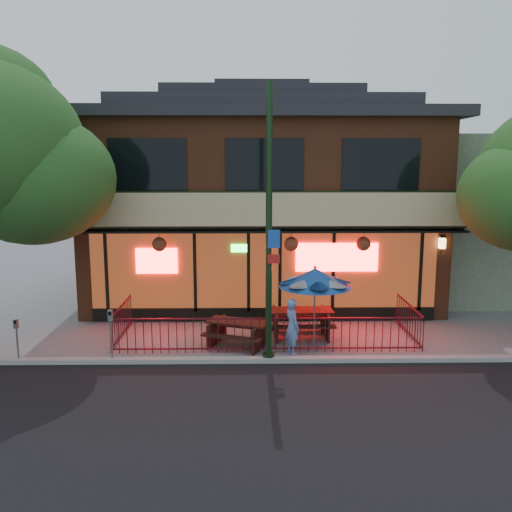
{
  "coord_description": "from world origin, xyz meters",
  "views": [
    {
      "loc": [
        -0.54,
        -13.73,
        5.03
      ],
      "look_at": [
        -0.28,
        2.0,
        2.34
      ],
      "focal_mm": 38.0,
      "sensor_mm": 36.0,
      "label": 1
    }
  ],
  "objects_px": {
    "picnic_table_left": "(238,330)",
    "parking_meter_near": "(111,327)",
    "pedestrian": "(292,326)",
    "picnic_table_right": "(300,319)",
    "patio_umbrella": "(315,278)",
    "parking_meter_far": "(17,333)",
    "street_light": "(269,240)"
  },
  "relations": [
    {
      "from": "street_light",
      "to": "picnic_table_right",
      "type": "distance_m",
      "value": 3.44
    },
    {
      "from": "picnic_table_right",
      "to": "patio_umbrella",
      "type": "distance_m",
      "value": 1.67
    },
    {
      "from": "pedestrian",
      "to": "street_light",
      "type": "bearing_deg",
      "value": 104.13
    },
    {
      "from": "street_light",
      "to": "picnic_table_right",
      "type": "xyz_separation_m",
      "value": [
        1.01,
        1.99,
        -2.62
      ]
    },
    {
      "from": "picnic_table_left",
      "to": "picnic_table_right",
      "type": "bearing_deg",
      "value": 25.26
    },
    {
      "from": "picnic_table_right",
      "to": "parking_meter_near",
      "type": "relative_size",
      "value": 1.38
    },
    {
      "from": "pedestrian",
      "to": "parking_meter_near",
      "type": "bearing_deg",
      "value": 73.38
    },
    {
      "from": "picnic_table_left",
      "to": "parking_meter_near",
      "type": "xyz_separation_m",
      "value": [
        -3.2,
        -1.21,
        0.47
      ]
    },
    {
      "from": "street_light",
      "to": "picnic_table_left",
      "type": "bearing_deg",
      "value": 125.26
    },
    {
      "from": "patio_umbrella",
      "to": "pedestrian",
      "type": "distance_m",
      "value": 1.51
    },
    {
      "from": "patio_umbrella",
      "to": "parking_meter_far",
      "type": "xyz_separation_m",
      "value": [
        -7.7,
        -1.23,
        -1.16
      ]
    },
    {
      "from": "patio_umbrella",
      "to": "parking_meter_far",
      "type": "distance_m",
      "value": 7.88
    },
    {
      "from": "street_light",
      "to": "patio_umbrella",
      "type": "height_order",
      "value": "street_light"
    },
    {
      "from": "picnic_table_left",
      "to": "pedestrian",
      "type": "relative_size",
      "value": 1.35
    },
    {
      "from": "picnic_table_left",
      "to": "pedestrian",
      "type": "xyz_separation_m",
      "value": [
        1.45,
        -0.63,
        0.28
      ]
    },
    {
      "from": "picnic_table_right",
      "to": "patio_umbrella",
      "type": "bearing_deg",
      "value": -70.17
    },
    {
      "from": "street_light",
      "to": "parking_meter_far",
      "type": "height_order",
      "value": "street_light"
    },
    {
      "from": "picnic_table_left",
      "to": "patio_umbrella",
      "type": "relative_size",
      "value": 0.9
    },
    {
      "from": "picnic_table_left",
      "to": "parking_meter_near",
      "type": "height_order",
      "value": "parking_meter_near"
    },
    {
      "from": "picnic_table_right",
      "to": "pedestrian",
      "type": "xyz_separation_m",
      "value": [
        -0.36,
        -1.49,
        0.23
      ]
    },
    {
      "from": "pedestrian",
      "to": "parking_meter_far",
      "type": "height_order",
      "value": "pedestrian"
    },
    {
      "from": "patio_umbrella",
      "to": "parking_meter_far",
      "type": "bearing_deg",
      "value": -170.96
    },
    {
      "from": "patio_umbrella",
      "to": "pedestrian",
      "type": "relative_size",
      "value": 1.5
    },
    {
      "from": "picnic_table_left",
      "to": "pedestrian",
      "type": "height_order",
      "value": "pedestrian"
    },
    {
      "from": "picnic_table_left",
      "to": "patio_umbrella",
      "type": "xyz_separation_m",
      "value": [
        2.12,
        0.01,
        1.47
      ]
    },
    {
      "from": "picnic_table_right",
      "to": "picnic_table_left",
      "type": "bearing_deg",
      "value": -154.74
    },
    {
      "from": "patio_umbrella",
      "to": "parking_meter_near",
      "type": "relative_size",
      "value": 1.63
    },
    {
      "from": "patio_umbrella",
      "to": "picnic_table_right",
      "type": "bearing_deg",
      "value": 109.83
    },
    {
      "from": "street_light",
      "to": "picnic_table_left",
      "type": "relative_size",
      "value": 3.41
    },
    {
      "from": "picnic_table_right",
      "to": "parking_meter_near",
      "type": "height_order",
      "value": "parking_meter_near"
    },
    {
      "from": "street_light",
      "to": "parking_meter_far",
      "type": "xyz_separation_m",
      "value": [
        -6.39,
        -0.08,
        -2.36
      ]
    },
    {
      "from": "pedestrian",
      "to": "picnic_table_right",
      "type": "bearing_deg",
      "value": -37.5
    }
  ]
}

